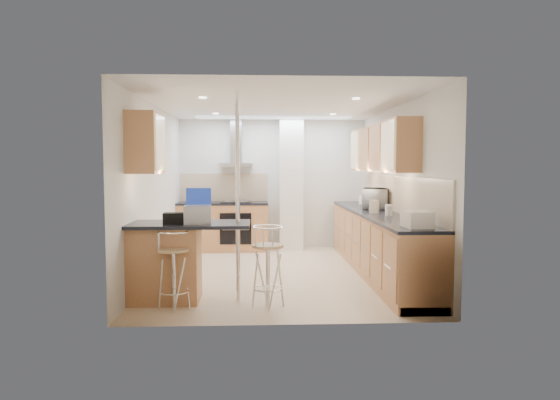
{
  "coord_description": "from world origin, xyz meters",
  "views": [
    {
      "loc": [
        -0.3,
        -7.36,
        1.62
      ],
      "look_at": [
        0.05,
        0.2,
        1.09
      ],
      "focal_mm": 32.0,
      "sensor_mm": 36.0,
      "label": 1
    }
  ],
  "objects_px": {
    "laptop": "(198,215)",
    "microwave": "(376,198)",
    "bar_stool_near": "(174,270)",
    "bar_stool_end": "(268,266)",
    "bread_bin": "(417,219)"
  },
  "relations": [
    {
      "from": "laptop",
      "to": "microwave",
      "type": "bearing_deg",
      "value": 35.14
    },
    {
      "from": "bar_stool_near",
      "to": "bar_stool_end",
      "type": "relative_size",
      "value": 0.95
    },
    {
      "from": "microwave",
      "to": "bar_stool_end",
      "type": "distance_m",
      "value": 2.98
    },
    {
      "from": "laptop",
      "to": "bar_stool_near",
      "type": "xyz_separation_m",
      "value": [
        -0.25,
        -0.23,
        -0.6
      ]
    },
    {
      "from": "microwave",
      "to": "bread_bin",
      "type": "xyz_separation_m",
      "value": [
        -0.12,
        -2.42,
        -0.07
      ]
    },
    {
      "from": "bread_bin",
      "to": "laptop",
      "type": "bearing_deg",
      "value": 169.69
    },
    {
      "from": "bar_stool_near",
      "to": "bar_stool_end",
      "type": "bearing_deg",
      "value": 16.31
    },
    {
      "from": "microwave",
      "to": "laptop",
      "type": "height_order",
      "value": "microwave"
    },
    {
      "from": "laptop",
      "to": "bread_bin",
      "type": "height_order",
      "value": "laptop"
    },
    {
      "from": "microwave",
      "to": "laptop",
      "type": "xyz_separation_m",
      "value": [
        -2.61,
        -2.12,
        -0.04
      ]
    },
    {
      "from": "laptop",
      "to": "bar_stool_end",
      "type": "height_order",
      "value": "laptop"
    },
    {
      "from": "bar_stool_end",
      "to": "bread_bin",
      "type": "bearing_deg",
      "value": -75.46
    },
    {
      "from": "microwave",
      "to": "laptop",
      "type": "relative_size",
      "value": 1.93
    },
    {
      "from": "bar_stool_near",
      "to": "bar_stool_end",
      "type": "height_order",
      "value": "bar_stool_end"
    },
    {
      "from": "laptop",
      "to": "bar_stool_end",
      "type": "xyz_separation_m",
      "value": [
        0.81,
        -0.19,
        -0.58
      ]
    }
  ]
}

